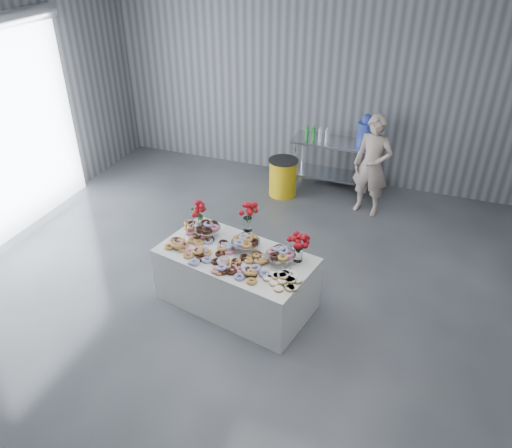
% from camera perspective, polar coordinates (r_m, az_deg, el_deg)
% --- Properties ---
extents(ground, '(9.00, 9.00, 0.00)m').
position_cam_1_polar(ground, '(6.24, -3.54, -11.63)').
color(ground, '#36393E').
rests_on(ground, ground).
extents(room_walls, '(8.04, 9.04, 4.02)m').
position_cam_1_polar(room_walls, '(5.00, -7.16, 12.33)').
color(room_walls, gray).
rests_on(room_walls, ground).
extents(display_table, '(2.07, 1.37, 0.75)m').
position_cam_1_polar(display_table, '(6.35, -2.27, -6.27)').
color(display_table, white).
rests_on(display_table, ground).
extents(prep_table, '(1.50, 0.60, 0.90)m').
position_cam_1_polar(prep_table, '(9.12, 8.91, 7.72)').
color(prep_table, silver).
rests_on(prep_table, ground).
extents(donut_mounds, '(1.93, 1.15, 0.09)m').
position_cam_1_polar(donut_mounds, '(6.06, -2.53, -3.41)').
color(donut_mounds, gold).
rests_on(donut_mounds, display_table).
extents(cake_stand_left, '(0.36, 0.36, 0.17)m').
position_cam_1_polar(cake_stand_left, '(6.42, -5.66, -0.30)').
color(cake_stand_left, silver).
rests_on(cake_stand_left, display_table).
extents(cake_stand_mid, '(0.36, 0.36, 0.17)m').
position_cam_1_polar(cake_stand_mid, '(6.12, -1.19, -1.90)').
color(cake_stand_mid, silver).
rests_on(cake_stand_mid, display_table).
extents(cake_stand_right, '(0.36, 0.36, 0.17)m').
position_cam_1_polar(cake_stand_right, '(5.91, 2.87, -3.34)').
color(cake_stand_right, silver).
rests_on(cake_stand_right, display_table).
extents(danish_pile, '(0.48, 0.48, 0.11)m').
position_cam_1_polar(danish_pile, '(5.67, 3.08, -6.14)').
color(danish_pile, white).
rests_on(danish_pile, display_table).
extents(bouquet_left, '(0.26, 0.26, 0.42)m').
position_cam_1_polar(bouquet_left, '(6.52, -6.60, 1.76)').
color(bouquet_left, white).
rests_on(bouquet_left, display_table).
extents(bouquet_right, '(0.26, 0.26, 0.42)m').
position_cam_1_polar(bouquet_right, '(5.87, 4.91, -1.83)').
color(bouquet_right, white).
rests_on(bouquet_right, display_table).
extents(bouquet_center, '(0.26, 0.26, 0.57)m').
position_cam_1_polar(bouquet_center, '(6.18, -0.97, 1.09)').
color(bouquet_center, silver).
rests_on(bouquet_center, display_table).
extents(water_jug, '(0.28, 0.28, 0.55)m').
position_cam_1_polar(water_jug, '(8.85, 12.40, 10.31)').
color(water_jug, '#4460E7').
rests_on(water_jug, prep_table).
extents(drink_bottles, '(0.54, 0.08, 0.27)m').
position_cam_1_polar(drink_bottles, '(8.94, 6.96, 10.24)').
color(drink_bottles, '#268C33').
rests_on(drink_bottles, prep_table).
extents(person, '(0.69, 0.53, 1.69)m').
position_cam_1_polar(person, '(8.32, 13.13, 6.52)').
color(person, '#CC8C93').
rests_on(person, ground).
extents(trash_barrel, '(0.52, 0.52, 0.67)m').
position_cam_1_polar(trash_barrel, '(8.89, 3.09, 5.37)').
color(trash_barrel, yellow).
rests_on(trash_barrel, ground).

